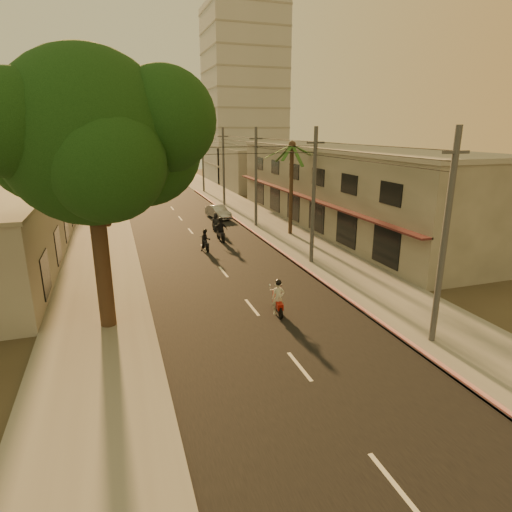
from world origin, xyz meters
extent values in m
plane|color=#383023|center=(0.00, 0.00, 0.00)|extent=(160.00, 160.00, 0.00)
cube|color=black|center=(0.00, 20.00, 0.01)|extent=(10.00, 140.00, 0.02)
cube|color=slate|center=(7.50, 20.00, 0.06)|extent=(5.00, 140.00, 0.12)
cube|color=slate|center=(-7.50, 20.00, 0.06)|extent=(5.00, 140.00, 0.12)
cube|color=red|center=(5.10, 15.00, 0.10)|extent=(0.20, 60.00, 0.20)
cube|color=gray|center=(14.00, 18.00, 3.50)|extent=(8.00, 34.00, 7.00)
cube|color=gray|center=(14.00, 18.00, 7.15)|extent=(8.20, 34.20, 0.30)
cube|color=#421A1C|center=(9.70, 18.00, 3.10)|extent=(0.80, 34.00, 0.12)
cube|color=#B7B5B2|center=(16.00, 56.00, 14.00)|extent=(12.00, 12.00, 28.00)
cylinder|color=black|center=(-7.00, 2.00, 3.00)|extent=(0.70, 0.70, 6.00)
cylinder|color=black|center=(-6.20, 2.40, 6.00)|extent=(1.22, 2.17, 3.04)
cylinder|color=black|center=(-7.60, 1.70, 6.20)|extent=(1.31, 1.49, 2.73)
sphere|color=black|center=(-7.00, 2.00, 8.50)|extent=(7.20, 7.20, 7.20)
sphere|color=black|center=(-4.80, 3.00, 8.00)|extent=(5.20, 5.20, 5.20)
sphere|color=black|center=(-8.80, 2.80, 8.20)|extent=(4.80, 4.80, 4.80)
sphere|color=black|center=(-6.40, 0.20, 7.60)|extent=(4.60, 4.60, 4.60)
sphere|color=black|center=(-4.00, 1.50, 9.20)|extent=(4.40, 4.40, 4.40)
sphere|color=black|center=(-9.40, 0.80, 9.00)|extent=(4.00, 4.00, 4.00)
sphere|color=black|center=(-5.80, 4.40, 9.60)|extent=(4.40, 4.40, 4.40)
cylinder|color=black|center=(8.00, 16.00, 3.80)|extent=(0.32, 0.32, 7.60)
sphere|color=black|center=(8.00, 16.00, 7.60)|extent=(0.60, 0.60, 0.60)
cylinder|color=#38383A|center=(6.20, -4.00, 4.50)|extent=(0.26, 0.26, 9.00)
cube|color=#38383A|center=(6.20, -4.00, 8.00)|extent=(1.20, 0.12, 0.12)
cylinder|color=#38383A|center=(6.20, 8.00, 4.50)|extent=(0.26, 0.26, 9.00)
cube|color=#38383A|center=(6.20, 8.00, 8.00)|extent=(1.20, 0.12, 0.12)
cylinder|color=#38383A|center=(6.20, 20.00, 4.50)|extent=(0.26, 0.26, 9.00)
cube|color=#38383A|center=(6.20, 20.00, 8.00)|extent=(1.20, 0.12, 0.12)
cylinder|color=#38383A|center=(6.20, 32.00, 4.50)|extent=(0.26, 0.26, 9.00)
cube|color=#38383A|center=(6.20, 32.00, 8.00)|extent=(1.20, 0.12, 0.12)
cylinder|color=#38383A|center=(6.20, 44.00, 4.50)|extent=(0.26, 0.26, 9.00)
cube|color=#38383A|center=(6.20, 44.00, 8.00)|extent=(1.20, 0.12, 0.12)
cube|color=gray|center=(14.00, 45.00, 3.00)|extent=(8.00, 14.00, 6.00)
cube|color=gray|center=(-14.00, 34.00, 2.20)|extent=(8.00, 14.00, 4.40)
cube|color=gray|center=(-14.00, 52.00, 3.50)|extent=(8.00, 14.00, 7.00)
cylinder|color=black|center=(1.08, 1.54, 0.29)|extent=(0.18, 0.58, 0.57)
cylinder|color=black|center=(0.90, 0.27, 0.29)|extent=(0.18, 0.58, 0.57)
cube|color=#99140B|center=(0.98, 0.83, 0.56)|extent=(0.44, 1.15, 0.31)
cube|color=#99140B|center=(1.05, 1.33, 0.72)|extent=(0.32, 0.14, 0.61)
cylinder|color=silver|center=(1.07, 1.45, 1.07)|extent=(0.56, 0.12, 0.04)
imported|color=beige|center=(0.98, 0.83, 0.86)|extent=(0.74, 0.59, 1.72)
sphere|color=black|center=(0.98, 0.83, 1.67)|extent=(0.31, 0.31, 0.31)
sphere|color=silver|center=(0.78, 1.47, 1.33)|extent=(0.12, 0.12, 0.12)
sphere|color=silver|center=(1.35, 1.39, 1.33)|extent=(0.12, 0.12, 0.12)
cylinder|color=black|center=(-0.06, 13.99, 0.26)|extent=(0.13, 0.53, 0.53)
cylinder|color=black|center=(0.01, 12.81, 0.26)|extent=(0.13, 0.53, 0.53)
cube|color=black|center=(-0.02, 13.33, 0.52)|extent=(0.33, 1.05, 0.28)
cube|color=black|center=(-0.05, 13.80, 0.66)|extent=(0.29, 0.11, 0.57)
cylinder|color=silver|center=(-0.05, 13.91, 0.99)|extent=(0.52, 0.07, 0.04)
imported|color=black|center=(-0.02, 13.33, 0.79)|extent=(0.84, 0.70, 1.59)
sphere|color=black|center=(-0.02, 13.33, 1.54)|extent=(0.28, 0.28, 0.28)
cylinder|color=black|center=(1.73, 16.49, 0.31)|extent=(0.14, 0.63, 0.63)
cylinder|color=black|center=(1.79, 15.10, 0.31)|extent=(0.14, 0.63, 0.63)
cube|color=black|center=(1.76, 15.71, 0.61)|extent=(0.37, 1.24, 0.33)
cube|color=black|center=(1.74, 16.27, 0.78)|extent=(0.34, 0.13, 0.67)
cylinder|color=silver|center=(1.73, 16.40, 1.17)|extent=(0.62, 0.07, 0.04)
imported|color=black|center=(1.76, 15.71, 0.94)|extent=(1.14, 0.56, 1.88)
sphere|color=black|center=(1.76, 15.71, 1.83)|extent=(0.33, 0.33, 0.33)
cylinder|color=black|center=(2.14, 20.01, 0.26)|extent=(0.13, 0.53, 0.52)
cylinder|color=black|center=(2.23, 18.85, 0.26)|extent=(0.13, 0.53, 0.52)
cube|color=black|center=(2.19, 19.36, 0.51)|extent=(0.34, 1.04, 0.28)
cube|color=black|center=(2.15, 19.82, 0.65)|extent=(0.29, 0.11, 0.56)
cylinder|color=silver|center=(2.15, 19.94, 0.98)|extent=(0.51, 0.08, 0.04)
imported|color=black|center=(2.19, 19.36, 0.78)|extent=(0.84, 0.62, 1.56)
sphere|color=black|center=(2.19, 19.36, 1.51)|extent=(0.28, 0.28, 0.28)
imported|color=#9B9DA3|center=(3.73, 24.86, 0.66)|extent=(2.71, 4.45, 1.32)
camera|label=1|loc=(-6.22, -17.37, 8.86)|focal=30.00mm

